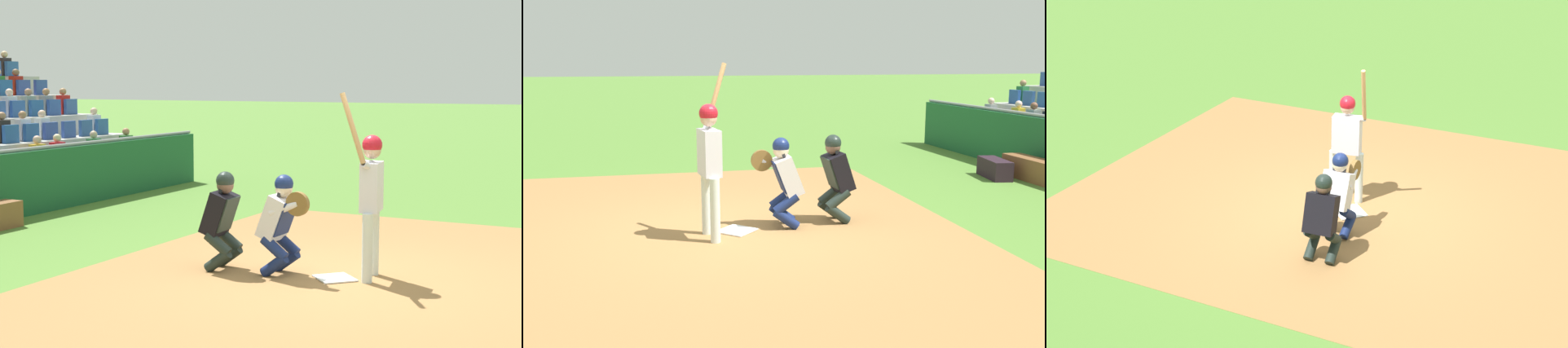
% 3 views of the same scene
% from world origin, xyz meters
% --- Properties ---
extents(ground_plane, '(160.00, 160.00, 0.00)m').
position_xyz_m(ground_plane, '(0.00, 0.00, 0.00)').
color(ground_plane, '#507D31').
extents(infield_dirt_patch, '(9.43, 7.49, 0.01)m').
position_xyz_m(infield_dirt_patch, '(0.00, 0.50, 0.00)').
color(infield_dirt_patch, '#9B6D3E').
rests_on(infield_dirt_patch, ground_plane).
extents(home_plate_marker, '(0.62, 0.62, 0.02)m').
position_xyz_m(home_plate_marker, '(0.00, 0.00, 0.02)').
color(home_plate_marker, white).
rests_on(home_plate_marker, infield_dirt_patch).
extents(batter_at_plate, '(0.66, 0.44, 2.31)m').
position_xyz_m(batter_at_plate, '(-0.21, 0.38, 1.12)').
color(batter_at_plate, silver).
rests_on(batter_at_plate, ground_plane).
extents(catcher_crouching, '(0.48, 0.72, 1.30)m').
position_xyz_m(catcher_crouching, '(0.10, -0.69, 0.72)').
color(catcher_crouching, navy).
rests_on(catcher_crouching, ground_plane).
extents(home_plate_umpire, '(0.48, 0.48, 1.31)m').
position_xyz_m(home_plate_umpire, '(0.18, -1.50, 0.71)').
color(home_plate_umpire, '#1F2A25').
rests_on(home_plate_umpire, ground_plane).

